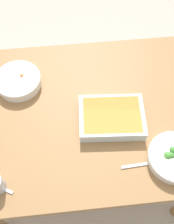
# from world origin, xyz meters

# --- Properties ---
(ground_plane) EXTENTS (6.00, 6.00, 0.00)m
(ground_plane) POSITION_xyz_m (0.00, 0.00, 0.00)
(ground_plane) COLOR #B2A899
(dining_table) EXTENTS (1.20, 0.90, 0.74)m
(dining_table) POSITION_xyz_m (0.00, 0.00, 0.65)
(dining_table) COLOR olive
(dining_table) RESTS_ON ground_plane
(stew_bowl) EXTENTS (0.23, 0.23, 0.06)m
(stew_bowl) POSITION_xyz_m (-0.33, 0.20, 0.77)
(stew_bowl) COLOR white
(stew_bowl) RESTS_ON dining_table
(broccoli_bowl) EXTENTS (0.23, 0.23, 0.06)m
(broccoli_bowl) POSITION_xyz_m (0.35, -0.28, 0.77)
(broccoli_bowl) COLOR white
(broccoli_bowl) RESTS_ON dining_table
(baking_dish) EXTENTS (0.31, 0.24, 0.06)m
(baking_dish) POSITION_xyz_m (0.11, -0.06, 0.77)
(baking_dish) COLOR silver
(baking_dish) RESTS_ON dining_table
(spoon_by_stew) EXTENTS (0.17, 0.06, 0.01)m
(spoon_by_stew) POSITION_xyz_m (-0.41, 0.22, 0.74)
(spoon_by_stew) COLOR silver
(spoon_by_stew) RESTS_ON dining_table
(spoon_by_broccoli) EXTENTS (0.18, 0.03, 0.01)m
(spoon_by_broccoli) POSITION_xyz_m (0.23, -0.29, 0.74)
(spoon_by_broccoli) COLOR silver
(spoon_by_broccoli) RESTS_ON dining_table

